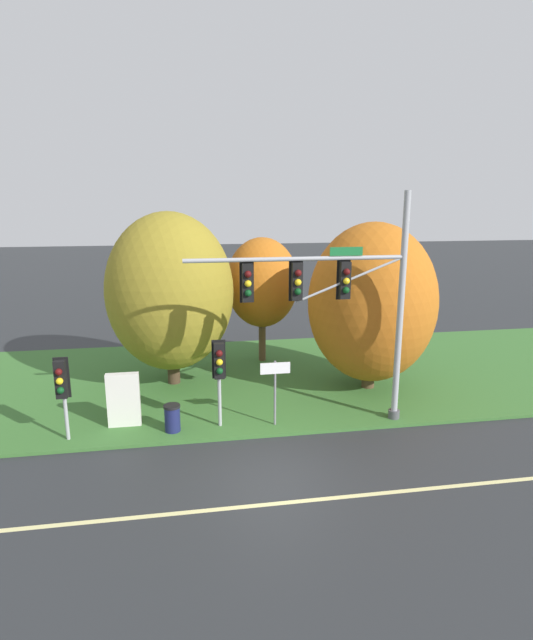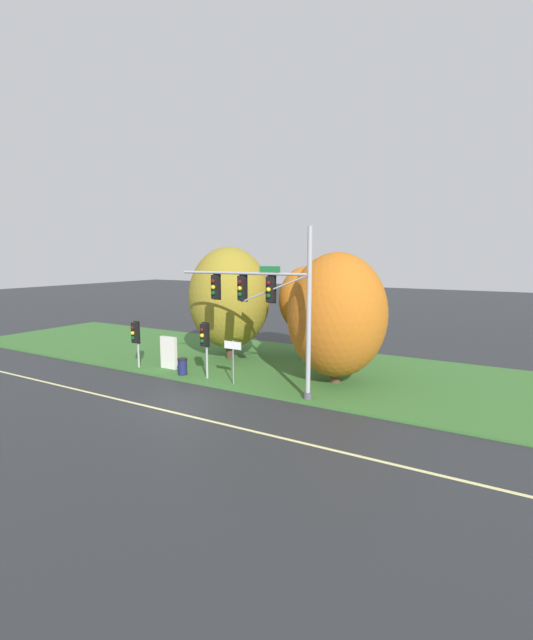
{
  "view_description": "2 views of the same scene",
  "coord_description": "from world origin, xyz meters",
  "views": [
    {
      "loc": [
        -2.33,
        -12.49,
        7.65
      ],
      "look_at": [
        0.49,
        4.49,
        3.55
      ],
      "focal_mm": 28.0,
      "sensor_mm": 36.0,
      "label": 1
    },
    {
      "loc": [
        12.79,
        -14.5,
        6.64
      ],
      "look_at": [
        2.24,
        3.83,
        3.52
      ],
      "focal_mm": 24.0,
      "sensor_mm": 36.0,
      "label": 2
    }
  ],
  "objects": [
    {
      "name": "tree_left_of_mast",
      "position": [
        1.28,
        10.51,
        3.91
      ],
      "size": [
        3.4,
        3.4,
        5.95
      ],
      "color": "brown",
      "rests_on": "grass_verge"
    },
    {
      "name": "grass_verge",
      "position": [
        0.0,
        8.25,
        0.05
      ],
      "size": [
        48.0,
        11.5,
        0.1
      ],
      "primitive_type": "cube",
      "color": "#386B2D",
      "rests_on": "ground"
    },
    {
      "name": "route_sign_post",
      "position": [
        0.58,
        3.25,
        1.66
      ],
      "size": [
        1.03,
        0.08,
        2.31
      ],
      "color": "slate",
      "rests_on": "grass_verge"
    },
    {
      "name": "pedestrian_signal_further_along",
      "position": [
        -6.26,
        3.11,
        2.09
      ],
      "size": [
        0.46,
        0.55,
        2.81
      ],
      "color": "#9EA0A5",
      "rests_on": "grass_verge"
    },
    {
      "name": "lane_stripe",
      "position": [
        0.0,
        -1.2,
        0.0
      ],
      "size": [
        36.0,
        0.16,
        0.01
      ],
      "primitive_type": "cube",
      "color": "beige",
      "rests_on": "ground"
    },
    {
      "name": "traffic_signal_mast",
      "position": [
        2.7,
        3.09,
        4.66
      ],
      "size": [
        7.45,
        0.49,
        7.9
      ],
      "color": "#9EA0A5",
      "rests_on": "grass_verge"
    },
    {
      "name": "ground_plane",
      "position": [
        0.0,
        0.0,
        0.0
      ],
      "size": [
        160.0,
        160.0,
        0.0
      ],
      "primitive_type": "plane",
      "color": "#282B2D"
    },
    {
      "name": "pedestrian_signal_near_kerb",
      "position": [
        -1.3,
        3.33,
        2.33
      ],
      "size": [
        0.46,
        0.55,
        3.09
      ],
      "color": "#9EA0A5",
      "rests_on": "grass_verge"
    },
    {
      "name": "info_kiosk",
      "position": [
        -4.54,
        4.02,
        1.04
      ],
      "size": [
        1.1,
        0.24,
        1.9
      ],
      "color": "silver",
      "rests_on": "grass_verge"
    },
    {
      "name": "tree_behind_signpost",
      "position": [
        5.07,
        6.18,
        3.68
      ],
      "size": [
        5.13,
        5.13,
        6.8
      ],
      "color": "#4C3823",
      "rests_on": "grass_verge"
    },
    {
      "name": "trash_bin",
      "position": [
        -2.91,
        3.34,
        0.57
      ],
      "size": [
        0.56,
        0.56,
        0.93
      ],
      "color": "#191E4C",
      "rests_on": "grass_verge"
    },
    {
      "name": "tree_nearest_road",
      "position": [
        -2.93,
        8.02,
        4.03
      ],
      "size": [
        5.2,
        5.2,
        7.19
      ],
      "color": "#423021",
      "rests_on": "grass_verge"
    }
  ]
}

